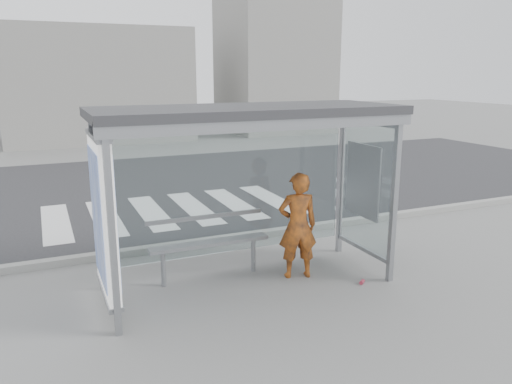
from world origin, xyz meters
TOP-DOWN VIEW (x-y plane):
  - ground at (0.00, 0.00)m, footprint 80.00×80.00m
  - road at (0.00, 7.00)m, footprint 30.00×10.00m
  - curb at (0.00, 1.95)m, footprint 30.00×0.18m
  - crosswalk at (0.00, 4.50)m, footprint 5.55×3.00m
  - bus_shelter at (-0.37, 0.06)m, footprint 4.25×1.65m
  - building_center at (0.00, 18.00)m, footprint 8.00×5.00m
  - building_right at (9.00, 18.00)m, footprint 5.00×5.00m
  - person at (0.79, 0.00)m, footprint 0.67×0.52m
  - bench at (-0.45, 0.50)m, footprint 1.85×0.32m
  - soda_can at (1.55, -0.64)m, footprint 0.12×0.11m

SIDE VIEW (x-z plane):
  - ground at x=0.00m, z-range 0.00..0.00m
  - crosswalk at x=0.00m, z-range 0.00..0.00m
  - road at x=0.00m, z-range 0.00..0.01m
  - soda_can at x=1.55m, z-range 0.00..0.06m
  - curb at x=0.00m, z-range 0.00..0.12m
  - bench at x=-0.45m, z-range 0.09..1.04m
  - person at x=0.79m, z-range 0.00..1.64m
  - bus_shelter at x=-0.37m, z-range 0.67..3.29m
  - building_center at x=0.00m, z-range 0.00..5.00m
  - building_right at x=9.00m, z-range 0.00..7.00m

